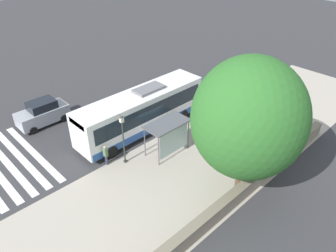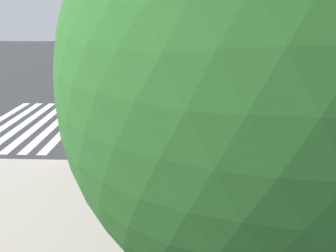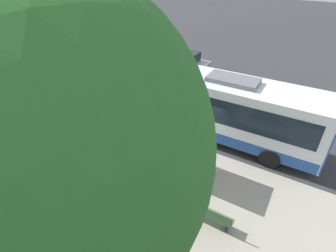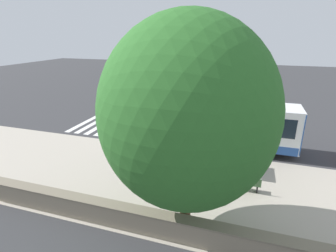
# 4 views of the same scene
# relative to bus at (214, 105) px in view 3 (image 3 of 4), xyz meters

# --- Properties ---
(ground_plane) EXTENTS (120.00, 120.00, 0.00)m
(ground_plane) POSITION_rel_bus_xyz_m (-1.62, 0.27, -1.85)
(ground_plane) COLOR #353538
(ground_plane) RESTS_ON ground
(sidewalk_plaza) EXTENTS (9.00, 44.00, 0.02)m
(sidewalk_plaza) POSITION_rel_bus_xyz_m (-6.12, 0.27, -1.84)
(sidewalk_plaza) COLOR #ADA393
(sidewalk_plaza) RESTS_ON ground
(crosswalk_stripes) EXTENTS (9.00, 5.25, 0.01)m
(crosswalk_stripes) POSITION_rel_bus_xyz_m (3.38, 10.22, -1.85)
(crosswalk_stripes) COLOR silver
(crosswalk_stripes) RESTS_ON ground
(bus) EXTENTS (2.74, 11.32, 3.58)m
(bus) POSITION_rel_bus_xyz_m (0.00, 0.00, 0.00)
(bus) COLOR white
(bus) RESTS_ON ground
(bus_shelter) EXTENTS (1.77, 3.29, 2.52)m
(bus_shelter) POSITION_rel_bus_xyz_m (-3.68, 0.60, 0.25)
(bus_shelter) COLOR #515459
(bus_shelter) RESTS_ON ground
(pedestrian) EXTENTS (0.34, 0.22, 1.60)m
(pedestrian) POSITION_rel_bus_xyz_m (-1.62, 4.70, -0.92)
(pedestrian) COLOR #2D3347
(pedestrian) RESTS_ON ground
(bench) EXTENTS (0.40, 1.68, 0.88)m
(bench) POSITION_rel_bus_xyz_m (-5.65, -2.36, -1.38)
(bench) COLOR #4C7247
(bench) RESTS_ON ground
(street_lamp_near) EXTENTS (0.28, 0.28, 3.88)m
(street_lamp_near) POSITION_rel_bus_xyz_m (-2.34, 3.61, 0.46)
(street_lamp_near) COLOR #2D332D
(street_lamp_near) RESTS_ON ground
(shade_tree) EXTENTS (6.59, 6.59, 8.88)m
(shade_tree) POSITION_rel_bus_xyz_m (-9.49, -0.04, 3.40)
(shade_tree) COLOR brown
(shade_tree) RESTS_ON ground
(parked_car_far_lane) EXTENTS (1.96, 4.17, 2.09)m
(parked_car_far_lane) POSITION_rel_bus_xyz_m (6.57, 5.31, -0.85)
(parked_car_far_lane) COLOR #9EA0A8
(parked_car_far_lane) RESTS_ON ground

